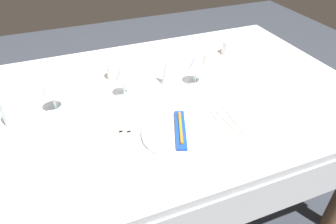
{
  "coord_description": "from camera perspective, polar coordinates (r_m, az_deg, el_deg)",
  "views": [
    {
      "loc": [
        -0.35,
        -1.04,
        1.46
      ],
      "look_at": [
        0.01,
        -0.15,
        0.76
      ],
      "focal_mm": 33.01,
      "sensor_mm": 36.0,
      "label": 1
    }
  ],
  "objects": [
    {
      "name": "saucer_left",
      "position": [
        1.55,
        7.51,
        8.34
      ],
      "size": [
        0.14,
        0.14,
        0.01
      ],
      "primitive_type": "cylinder",
      "color": "white",
      "rests_on": "dining_table"
    },
    {
      "name": "dinner_knife",
      "position": [
        1.19,
        9.67,
        -1.72
      ],
      "size": [
        0.02,
        0.22,
        0.0
      ],
      "color": "beige",
      "rests_on": "dining_table"
    },
    {
      "name": "coffee_cup_far",
      "position": [
        1.44,
        -9.68,
        7.36
      ],
      "size": [
        0.1,
        0.07,
        0.06
      ],
      "color": "white",
      "rests_on": "saucer_far"
    },
    {
      "name": "toothbrush_package",
      "position": [
        1.1,
        2.32,
        -3.2
      ],
      "size": [
        0.11,
        0.21,
        0.02
      ],
      "color": "blue",
      "rests_on": "dinner_plate"
    },
    {
      "name": "spoon_dessert",
      "position": [
        1.23,
        11.25,
        -0.3
      ],
      "size": [
        0.03,
        0.22,
        0.01
      ],
      "color": "beige",
      "rests_on": "dining_table"
    },
    {
      "name": "coffee_cup_left",
      "position": [
        1.53,
        7.69,
        9.67
      ],
      "size": [
        0.1,
        0.08,
        0.07
      ],
      "color": "white",
      "rests_on": "saucer_left"
    },
    {
      "name": "fork_inner",
      "position": [
        1.08,
        -7.75,
        -5.77
      ],
      "size": [
        0.02,
        0.23,
        0.0
      ],
      "color": "beige",
      "rests_on": "dining_table"
    },
    {
      "name": "wine_glass_left",
      "position": [
        1.28,
        -8.37,
        7.05
      ],
      "size": [
        0.07,
        0.07,
        0.15
      ],
      "color": "silver",
      "rests_on": "dining_table"
    },
    {
      "name": "drink_tumbler",
      "position": [
        1.27,
        -27.11,
        -0.08
      ],
      "size": [
        0.06,
        0.06,
        0.11
      ],
      "color": "silver",
      "rests_on": "dining_table"
    },
    {
      "name": "wine_glass_centre",
      "position": [
        1.37,
        5.31,
        9.1
      ],
      "size": [
        0.08,
        0.08,
        0.15
      ],
      "color": "silver",
      "rests_on": "dining_table"
    },
    {
      "name": "wine_glass_right",
      "position": [
        1.26,
        -20.84,
        4.16
      ],
      "size": [
        0.08,
        0.08,
        0.14
      ],
      "color": "silver",
      "rests_on": "dining_table"
    },
    {
      "name": "napkin_folded",
      "position": [
        1.36,
        0.02,
        8.43
      ],
      "size": [
        0.06,
        0.06,
        0.18
      ],
      "primitive_type": "cone",
      "color": "white",
      "rests_on": "dining_table"
    },
    {
      "name": "saucer_right",
      "position": [
        1.69,
        11.03,
        10.4
      ],
      "size": [
        0.13,
        0.13,
        0.01
      ],
      "primitive_type": "cylinder",
      "color": "white",
      "rests_on": "dining_table"
    },
    {
      "name": "spoon_soup",
      "position": [
        1.21,
        10.14,
        -0.93
      ],
      "size": [
        0.03,
        0.21,
        0.01
      ],
      "color": "beige",
      "rests_on": "dining_table"
    },
    {
      "name": "coffee_cup_right",
      "position": [
        1.67,
        11.25,
        11.66
      ],
      "size": [
        0.1,
        0.07,
        0.07
      ],
      "color": "white",
      "rests_on": "saucer_right"
    },
    {
      "name": "fork_outer",
      "position": [
        1.09,
        -6.52,
        -5.59
      ],
      "size": [
        0.03,
        0.21,
        0.0
      ],
      "color": "beige",
      "rests_on": "dining_table"
    },
    {
      "name": "ground_plane",
      "position": [
        1.83,
        -2.01,
        -16.87
      ],
      "size": [
        6.0,
        6.0,
        0.0
      ],
      "primitive_type": "plane",
      "color": "#383D47"
    },
    {
      "name": "saucer_far",
      "position": [
        1.45,
        -9.61,
        6.13
      ],
      "size": [
        0.14,
        0.14,
        0.01
      ],
      "primitive_type": "cylinder",
      "color": "white",
      "rests_on": "dining_table"
    },
    {
      "name": "dining_table",
      "position": [
        1.36,
        -2.59,
        -0.02
      ],
      "size": [
        1.8,
        1.11,
        0.74
      ],
      "color": "white",
      "rests_on": "ground"
    },
    {
      "name": "dinner_plate",
      "position": [
        1.11,
        2.3,
        -3.87
      ],
      "size": [
        0.28,
        0.28,
        0.02
      ],
      "primitive_type": "cylinder",
      "color": "white",
      "rests_on": "dining_table"
    }
  ]
}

